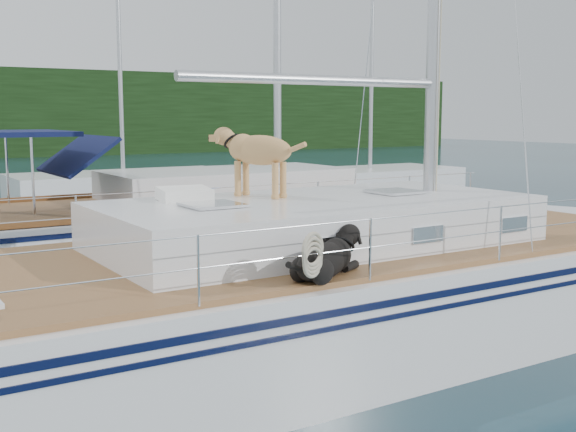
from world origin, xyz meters
TOP-DOWN VIEW (x-y plane):
  - ground at (0.00, 0.00)m, footprint 120.00×120.00m
  - main_sailboat at (0.09, -0.00)m, footprint 12.00×3.88m
  - neighbor_sailboat at (1.52, 5.86)m, footprint 11.00×3.50m
  - bg_boat_center at (4.00, 16.00)m, footprint 7.20×3.00m
  - bg_boat_east at (12.00, 13.00)m, footprint 6.40×3.00m

SIDE VIEW (x-z plane):
  - ground at x=0.00m, z-range 0.00..0.00m
  - bg_boat_center at x=4.00m, z-range -5.37..6.28m
  - bg_boat_east at x=12.00m, z-range -5.37..6.28m
  - neighbor_sailboat at x=1.52m, z-range -6.02..7.28m
  - main_sailboat at x=0.09m, z-range -6.33..7.68m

